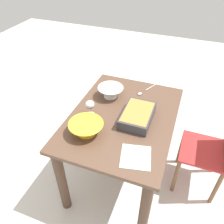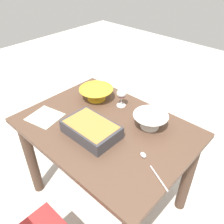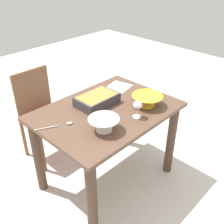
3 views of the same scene
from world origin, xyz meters
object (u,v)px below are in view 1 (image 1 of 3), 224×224
at_px(small_bowl, 110,91).
at_px(napkin, 136,157).
at_px(dining_table, 122,130).
at_px(casserole_dish, 137,115).
at_px(mixing_bowl, 86,127).
at_px(serving_spoon, 144,91).
at_px(wine_glass, 90,105).
at_px(chair, 214,149).

xyz_separation_m(small_bowl, napkin, (-0.60, -0.41, -0.05)).
bearing_deg(dining_table, small_bowl, 41.33).
xyz_separation_m(casserole_dish, mixing_bowl, (-0.28, 0.31, 0.01)).
distance_m(small_bowl, serving_spoon, 0.33).
height_order(mixing_bowl, napkin, mixing_bowl).
bearing_deg(wine_glass, napkin, -122.37).
bearing_deg(wine_glass, mixing_bowl, -163.58).
height_order(wine_glass, mixing_bowl, wine_glass).
xyz_separation_m(casserole_dish, napkin, (-0.37, -0.10, -0.04)).
relative_size(casserole_dish, mixing_bowl, 1.33).
relative_size(dining_table, wine_glass, 8.22).
bearing_deg(mixing_bowl, dining_table, -34.06).
bearing_deg(wine_glass, casserole_dish, -78.50).
xyz_separation_m(wine_glass, casserole_dish, (0.08, -0.37, -0.05)).
bearing_deg(mixing_bowl, wine_glass, 16.42).
height_order(dining_table, serving_spoon, serving_spoon).
relative_size(wine_glass, small_bowl, 0.60).
distance_m(wine_glass, napkin, 0.56).
bearing_deg(casserole_dish, small_bowl, 54.34).
height_order(dining_table, small_bowl, small_bowl).
bearing_deg(napkin, dining_table, 29.74).
bearing_deg(napkin, chair, -45.33).
distance_m(dining_table, wine_glass, 0.37).
distance_m(mixing_bowl, small_bowl, 0.50).
height_order(chair, casserole_dish, chair).
distance_m(dining_table, napkin, 0.47).
xyz_separation_m(mixing_bowl, napkin, (-0.09, -0.41, -0.05)).
bearing_deg(mixing_bowl, serving_spoon, -21.31).
bearing_deg(wine_glass, dining_table, -71.88).
relative_size(wine_glass, serving_spoon, 0.53).
bearing_deg(casserole_dish, mixing_bowl, 131.56).
bearing_deg(small_bowl, napkin, -145.64).
relative_size(casserole_dish, small_bowl, 1.51).
relative_size(mixing_bowl, napkin, 1.24).
bearing_deg(napkin, serving_spoon, 10.24).
xyz_separation_m(casserole_dish, serving_spoon, (0.41, 0.05, -0.04)).
relative_size(wine_glass, napkin, 0.66).
relative_size(dining_table, mixing_bowl, 4.37).
bearing_deg(chair, small_bowl, 87.30).
xyz_separation_m(wine_glass, mixing_bowl, (-0.20, -0.06, -0.04)).
xyz_separation_m(dining_table, chair, (0.17, -0.77, -0.11)).
xyz_separation_m(mixing_bowl, serving_spoon, (0.68, -0.27, -0.05)).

